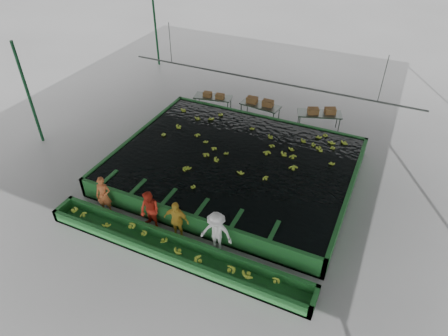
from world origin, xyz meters
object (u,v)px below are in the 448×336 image
at_px(worker_d, 216,233).
at_px(box_stack_left, 214,97).
at_px(packing_table_mid, 260,113).
at_px(box_stack_mid, 260,104).
at_px(flotation_tank, 234,166).
at_px(packing_table_right, 318,122).
at_px(worker_c, 176,220).
at_px(worker_b, 150,211).
at_px(packing_table_left, 213,104).
at_px(worker_a, 104,195).
at_px(box_stack_right, 321,113).
at_px(sorting_trough, 174,250).

distance_m(worker_d, box_stack_left, 10.02).
bearing_deg(packing_table_mid, box_stack_mid, 146.67).
bearing_deg(flotation_tank, packing_table_right, 65.20).
bearing_deg(worker_c, worker_b, 174.88).
distance_m(packing_table_left, box_stack_mid, 2.69).
height_order(worker_a, box_stack_mid, worker_a).
relative_size(worker_b, worker_c, 1.01).
bearing_deg(worker_a, worker_d, -17.72).
relative_size(flotation_tank, worker_c, 6.09).
bearing_deg(worker_b, box_stack_right, 80.46).
xyz_separation_m(sorting_trough, box_stack_right, (2.49, 10.32, 0.74)).
bearing_deg(flotation_tank, packing_table_mid, 97.49).
relative_size(worker_b, packing_table_mid, 0.80).
bearing_deg(box_stack_right, box_stack_left, -174.38).
relative_size(flotation_tank, worker_b, 6.03).
bearing_deg(worker_b, packing_table_right, 80.88).
xyz_separation_m(worker_d, packing_table_mid, (-1.89, 9.19, -0.39)).
relative_size(flotation_tank, worker_d, 5.76).
distance_m(worker_c, box_stack_left, 9.42).
xyz_separation_m(flotation_tank, packing_table_mid, (-0.64, 4.89, 0.02)).
height_order(worker_a, packing_table_left, worker_a).
height_order(worker_b, box_stack_left, worker_b).
xyz_separation_m(packing_table_left, box_stack_right, (5.82, 0.49, 0.53)).
distance_m(packing_table_right, box_stack_mid, 3.15).
height_order(worker_d, packing_table_right, worker_d).
bearing_deg(packing_table_right, packing_table_left, -175.14).
xyz_separation_m(sorting_trough, box_stack_left, (-3.25, 9.75, 0.67)).
height_order(worker_a, packing_table_mid, worker_a).
distance_m(sorting_trough, packing_table_left, 10.38).
distance_m(worker_b, packing_table_right, 10.27).
bearing_deg(box_stack_mid, worker_c, -87.80).
distance_m(worker_d, box_stack_right, 9.60).
xyz_separation_m(worker_a, worker_c, (3.20, 0.00, 0.01)).
bearing_deg(box_stack_left, box_stack_right, 5.62).
bearing_deg(worker_c, box_stack_right, 68.35).
xyz_separation_m(worker_a, packing_table_left, (0.21, 9.03, -0.35)).
xyz_separation_m(worker_c, packing_table_mid, (-0.31, 9.19, -0.35)).
bearing_deg(packing_table_left, box_stack_mid, 4.11).
distance_m(flotation_tank, packing_table_left, 5.79).
bearing_deg(sorting_trough, worker_c, 112.60).
height_order(box_stack_left, box_stack_right, box_stack_right).
xyz_separation_m(sorting_trough, packing_table_mid, (-0.64, 9.99, 0.22)).
bearing_deg(packing_table_mid, packing_table_left, -176.57).
distance_m(packing_table_left, box_stack_right, 5.87).
distance_m(flotation_tank, box_stack_mid, 4.99).
bearing_deg(sorting_trough, flotation_tank, 90.00).
height_order(worker_c, packing_table_left, worker_c).
height_order(worker_b, box_stack_mid, worker_b).
bearing_deg(flotation_tank, box_stack_mid, 97.95).
bearing_deg(worker_a, box_stack_mid, 55.12).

